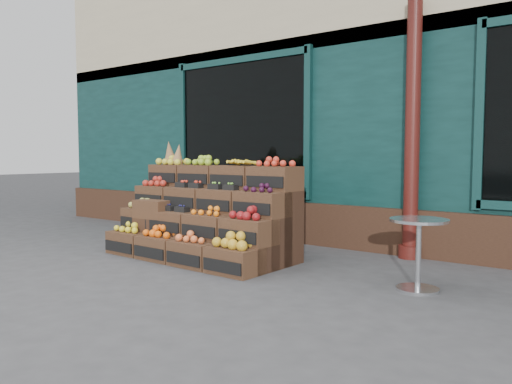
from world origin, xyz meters
The scene contains 6 objects.
ground centered at (0.00, 0.00, 0.00)m, with size 60.00×60.00×0.00m, color #3E3E40.
shop_facade centered at (0.00, 5.11, 2.40)m, with size 12.00×6.24×4.80m.
crate_display centered at (-0.93, 0.61, 0.46)m, with size 2.42×1.24×1.49m.
spare_crates centered at (-1.60, 0.34, 0.35)m, with size 0.49×0.35×0.71m.
bistro_table centered at (1.79, 0.61, 0.43)m, with size 0.55×0.55×0.69m.
shopkeeper centered at (-2.01, 2.95, 0.97)m, with size 0.71×0.46×1.94m, color #15491E.
Camera 1 is at (3.34, -4.06, 1.29)m, focal length 35.00 mm.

